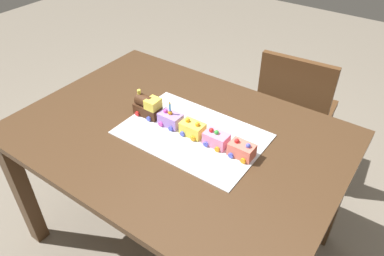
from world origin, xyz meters
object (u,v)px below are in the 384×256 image
object	(u,v)px
cake_locomotive	(148,106)
cake_car_caboose_lavender	(170,119)
dining_table	(177,151)
cake_car_tanker_coral	(242,150)
chair	(295,111)
birthday_candle	(170,106)
cake_car_flatbed_bubblegum	(216,139)
cake_car_hopper_lemon	(193,129)

from	to	relation	value
cake_locomotive	cake_car_caboose_lavender	bearing A→B (deg)	0.00
dining_table	cake_car_tanker_coral	world-z (taller)	cake_car_tanker_coral
chair	cake_car_caboose_lavender	size ratio (longest dim) A/B	8.60
birthday_candle	cake_car_tanker_coral	bearing A→B (deg)	0.00
cake_locomotive	cake_car_flatbed_bubblegum	world-z (taller)	cake_locomotive
cake_car_hopper_lemon	cake_car_flatbed_bubblegum	xyz separation A→B (m)	(0.12, 0.00, 0.00)
cake_car_flatbed_bubblegum	birthday_candle	bearing A→B (deg)	-180.00
dining_table	cake_car_caboose_lavender	xyz separation A→B (m)	(-0.05, 0.02, 0.14)
cake_car_hopper_lemon	chair	bearing A→B (deg)	77.89
birthday_candle	cake_car_hopper_lemon	bearing A→B (deg)	0.00
chair	cake_locomotive	world-z (taller)	same
dining_table	birthday_candle	xyz separation A→B (m)	(-0.05, 0.02, 0.21)
cake_car_caboose_lavender	cake_car_hopper_lemon	distance (m)	0.12
cake_car_hopper_lemon	cake_locomotive	bearing A→B (deg)	-180.00
chair	birthday_candle	bearing A→B (deg)	65.39
cake_car_caboose_lavender	cake_locomotive	bearing A→B (deg)	-180.00
chair	cake_car_flatbed_bubblegum	size ratio (longest dim) A/B	8.60
cake_car_hopper_lemon	cake_car_tanker_coral	distance (m)	0.24
cake_car_hopper_lemon	birthday_candle	distance (m)	0.14
cake_locomotive	cake_car_caboose_lavender	size ratio (longest dim) A/B	1.40
dining_table	birthday_candle	world-z (taller)	birthday_candle
cake_locomotive	cake_car_hopper_lemon	size ratio (longest dim) A/B	1.40
cake_car_flatbed_bubblegum	cake_car_tanker_coral	size ratio (longest dim) A/B	1.00
cake_car_caboose_lavender	cake_car_flatbed_bubblegum	size ratio (longest dim) A/B	1.00
chair	cake_car_hopper_lemon	size ratio (longest dim) A/B	8.60
chair	cake_car_tanker_coral	distance (m)	0.86
cake_car_hopper_lemon	birthday_candle	size ratio (longest dim) A/B	2.00
cake_car_hopper_lemon	cake_car_tanker_coral	size ratio (longest dim) A/B	1.00
cake_car_hopper_lemon	birthday_candle	bearing A→B (deg)	-180.00
cake_car_caboose_lavender	birthday_candle	distance (m)	0.07
chair	cake_car_caboose_lavender	bearing A→B (deg)	65.39
chair	birthday_candle	world-z (taller)	birthday_candle
chair	cake_car_flatbed_bubblegum	bearing A→B (deg)	81.29
cake_car_hopper_lemon	birthday_candle	xyz separation A→B (m)	(-0.12, -0.00, 0.07)
cake_car_caboose_lavender	cake_car_flatbed_bubblegum	xyz separation A→B (m)	(0.24, 0.00, 0.00)
cake_car_hopper_lemon	cake_car_caboose_lavender	bearing A→B (deg)	180.00
chair	cake_car_flatbed_bubblegum	world-z (taller)	chair
cake_car_flatbed_bubblegum	cake_locomotive	bearing A→B (deg)	-180.00
cake_car_caboose_lavender	cake_car_hopper_lemon	bearing A→B (deg)	0.00
cake_car_flatbed_bubblegum	birthday_candle	world-z (taller)	birthday_candle
cake_car_flatbed_bubblegum	dining_table	bearing A→B (deg)	-172.36
cake_car_flatbed_bubblegum	chair	bearing A→B (deg)	86.05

